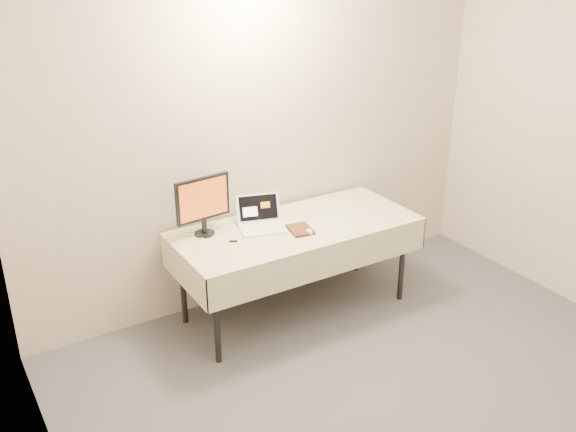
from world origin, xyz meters
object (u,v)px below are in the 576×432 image
laptop (261,220)px  monitor (203,201)px  table (296,233)px  book (290,219)px

laptop → monitor: monitor is taller
monitor → table: bearing=-24.9°
laptop → table: bearing=-11.0°
table → laptop: bearing=153.0°
laptop → book: size_ratio=1.86×
table → book: book is taller
table → book: size_ratio=8.57×
laptop → monitor: size_ratio=0.91×
laptop → monitor: bearing=-177.2°
laptop → monitor: (-0.42, 0.10, 0.20)m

